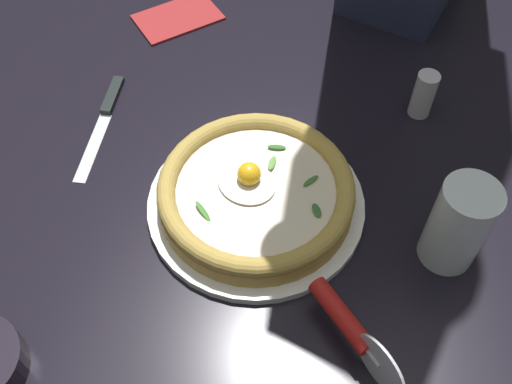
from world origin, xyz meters
name	(u,v)px	position (x,y,z in m)	size (l,w,h in m)	color
ground_plane	(239,219)	(0.00, 0.00, -0.01)	(2.40, 2.40, 0.03)	black
pizza_plate	(256,204)	(-0.01, -0.02, 0.01)	(0.28, 0.28, 0.01)	white
pizza	(256,191)	(-0.01, -0.02, 0.03)	(0.25, 0.25, 0.06)	#BF9342
pizza_cutter	(352,329)	(-0.20, 0.08, 0.04)	(0.14, 0.07, 0.07)	silver
table_knife	(107,111)	(0.27, -0.04, 0.00)	(0.10, 0.19, 0.01)	silver
drinking_glass	(456,229)	(-0.25, -0.09, 0.05)	(0.07, 0.07, 0.13)	silver
folded_napkin	(178,16)	(0.32, -0.28, 0.00)	(0.14, 0.09, 0.01)	#A2292A
pepper_shaker	(424,95)	(-0.12, -0.30, 0.04)	(0.03, 0.03, 0.07)	silver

